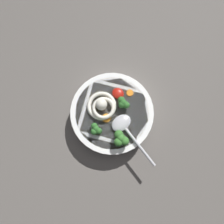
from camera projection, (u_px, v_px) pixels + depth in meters
The scene contains 10 objects.
table_slab at pixel (112, 106), 70.29cm from camera, with size 139.96×139.96×3.92cm, color #5B5651.
soup_bowl at pixel (112, 114), 64.48cm from camera, with size 24.68×24.68×6.07cm.
noodle_pile at pixel (102, 106), 60.78cm from camera, with size 9.50×9.32×3.82cm.
soup_spoon at pixel (124, 127), 59.89cm from camera, with size 17.47×7.97×1.60cm.
chili_sauce_dollop at pixel (118, 93), 61.96cm from camera, with size 3.64×3.28×1.64cm, color #B2190F.
broccoli_floret_right at pixel (96, 129), 58.71cm from camera, with size 3.68×3.17×2.91cm.
broccoli_floret_beside_noodles at pixel (121, 139), 57.57cm from camera, with size 4.86×4.18×3.84cm.
broccoli_floret_rear at pixel (123, 103), 60.11cm from camera, with size 4.01×3.45×3.17cm.
carrot_slice_front at pixel (106, 118), 60.90cm from camera, with size 2.50×2.50×0.66cm, color orange.
carrot_slice_far at pixel (130, 93), 62.61cm from camera, with size 2.07×2.07×0.44cm, color orange.
Camera 1 is at (10.11, -13.41, 70.25)cm, focal length 33.61 mm.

